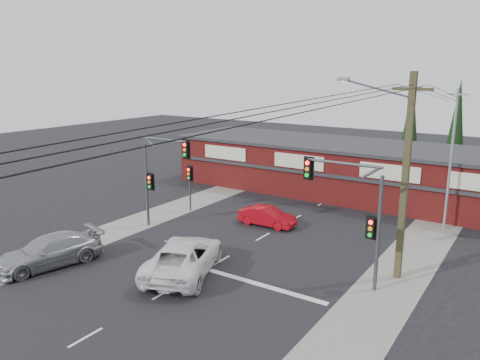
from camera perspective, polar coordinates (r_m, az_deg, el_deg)
The scene contains 18 objects.
ground at distance 25.76m, azimuth -2.09°, elevation -9.68°, with size 120.00×120.00×0.00m, color black.
road_strip at distance 29.68m, azimuth 3.57°, elevation -6.51°, with size 14.00×70.00×0.01m, color black.
verge_left at distance 34.47m, azimuth -8.78°, elevation -3.78°, with size 3.00×70.00×0.02m, color gray.
verge_right at distance 26.79m, azimuth 19.74°, elevation -9.54°, with size 3.00×70.00×0.02m, color gray.
stop_line at distance 22.87m, azimuth 2.99°, elevation -12.76°, with size 6.50×0.35×0.01m, color silver.
white_suv at distance 24.05m, azimuth -6.86°, elevation -9.26°, with size 2.87×6.23×1.73m, color white.
silver_suv at distance 26.69m, azimuth -22.26°, elevation -8.04°, with size 2.23×5.48×1.59m, color #9FA1A5.
red_sedan at distance 30.93m, azimuth 3.33°, elevation -4.45°, with size 1.34×3.83×1.26m, color #B30B16.
lane_dashes at distance 32.76m, azimuth 6.81°, elevation -4.63°, with size 0.12×54.99×0.01m.
shop_building at distance 39.95m, azimuth 11.01°, elevation 1.64°, with size 27.30×8.40×4.22m.
conifer_near at distance 44.70m, azimuth 20.08°, elevation 6.65°, with size 1.80×1.80×9.25m.
conifer_far at distance 45.99m, azimuth 24.93°, elevation 6.38°, with size 1.80×1.80×9.25m.
traffic_mast_left at distance 30.00m, azimuth -9.94°, elevation 1.33°, with size 3.77×0.27×5.97m.
traffic_mast_right at distance 22.28m, azimuth 13.92°, elevation -3.02°, with size 3.96×0.27×5.97m.
pedestal_signal at distance 33.75m, azimuth -6.14°, elevation 0.14°, with size 0.55×0.27×3.38m.
utility_pole at distance 23.37m, azimuth 19.24°, elevation 1.05°, with size 4.38×0.59×10.00m.
steel_pole at distance 32.07m, azimuth 24.34°, elevation 2.52°, with size 1.20×0.16×9.00m.
power_lines at distance 17.64m, azimuth 15.94°, elevation 9.50°, with size 2.01×29.00×1.22m.
Camera 1 is at (13.85, -19.24, 10.07)m, focal length 35.00 mm.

